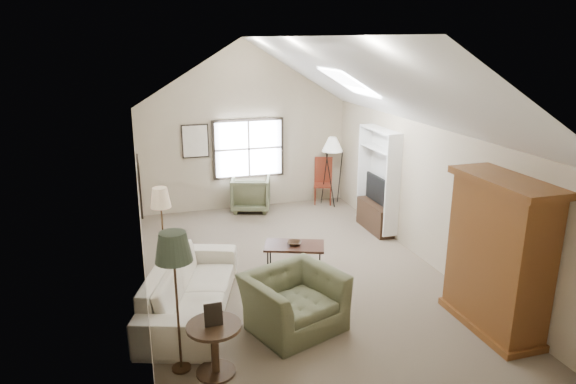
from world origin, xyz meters
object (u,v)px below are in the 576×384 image
object	(u,v)px
armoire	(498,255)
side_chair	(323,181)
armchair_near	(294,301)
sofa	(191,288)
side_table	(215,349)
armchair_far	(251,193)
coffee_table	(294,259)

from	to	relation	value
armoire	side_chair	size ratio (longest dim) A/B	1.93
armchair_near	side_chair	size ratio (longest dim) A/B	1.11
sofa	side_chair	bearing A→B (deg)	-21.92
armchair_near	side_table	xyz separation A→B (m)	(-1.23, -0.72, -0.07)
side_chair	armchair_far	bearing A→B (deg)	-158.71
armchair_near	side_chair	distance (m)	5.85
side_table	sofa	bearing A→B (deg)	93.58
armchair_far	coffee_table	distance (m)	3.61
armoire	armchair_near	world-z (taller)	armoire
coffee_table	armchair_far	bearing A→B (deg)	89.21
coffee_table	side_table	bearing A→B (deg)	-126.36
side_chair	coffee_table	bearing A→B (deg)	-96.39
sofa	coffee_table	size ratio (longest dim) A/B	2.60
sofa	side_chair	distance (m)	5.83
armchair_far	side_chair	bearing A→B (deg)	-162.78
armoire	coffee_table	distance (m)	3.40
armchair_near	coffee_table	distance (m)	1.80
sofa	coffee_table	world-z (taller)	sofa
coffee_table	side_chair	world-z (taller)	side_chair
armoire	armchair_near	distance (m)	2.90
armoire	armchair_near	xyz separation A→B (m)	(-2.71, 0.79, -0.69)
armchair_near	armchair_far	bearing A→B (deg)	63.31
side_chair	sofa	bearing A→B (deg)	-109.15
sofa	coffee_table	xyz separation A→B (m)	(1.89, 0.83, -0.13)
sofa	armchair_near	world-z (taller)	armchair_near
sofa	armchair_far	world-z (taller)	armchair_far
sofa	armchair_near	bearing A→B (deg)	-104.83
armchair_near	coffee_table	bearing A→B (deg)	51.83
side_table	side_chair	size ratio (longest dim) A/B	0.59
armchair_near	side_table	distance (m)	1.43
armoire	armchair_far	bearing A→B (deg)	109.05
armoire	armchair_far	world-z (taller)	armoire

